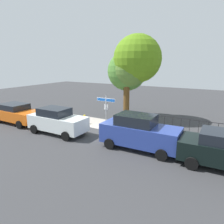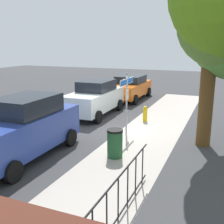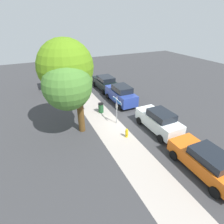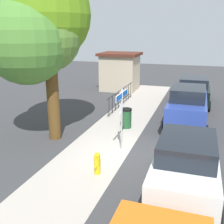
{
  "view_description": "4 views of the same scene",
  "coord_description": "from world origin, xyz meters",
  "px_view_note": "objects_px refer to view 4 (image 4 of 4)",
  "views": [
    {
      "loc": [
        8.32,
        -12.69,
        5.01
      ],
      "look_at": [
        0.76,
        0.7,
        1.29
      ],
      "focal_mm": 33.01,
      "sensor_mm": 36.0,
      "label": 1
    },
    {
      "loc": [
        11.14,
        4.19,
        3.75
      ],
      "look_at": [
        0.69,
        -0.14,
        0.97
      ],
      "focal_mm": 44.4,
      "sensor_mm": 36.0,
      "label": 2
    },
    {
      "loc": [
        -11.87,
        6.56,
        8.53
      ],
      "look_at": [
        0.4,
        0.85,
        1.25
      ],
      "focal_mm": 28.34,
      "sensor_mm": 36.0,
      "label": 3
    },
    {
      "loc": [
        -9.68,
        -2.5,
        4.71
      ],
      "look_at": [
        0.13,
        0.72,
        1.62
      ],
      "focal_mm": 44.33,
      "sensor_mm": 36.0,
      "label": 4
    }
  ],
  "objects_px": {
    "shade_tree": "(39,27)",
    "car_blue": "(188,107)",
    "street_sign": "(122,106)",
    "car_black": "(193,90)",
    "car_white": "(186,164)",
    "fire_hydrant": "(97,163)",
    "utility_shed": "(120,71)",
    "trash_bin": "(126,118)"
  },
  "relations": [
    {
      "from": "utility_shed",
      "to": "fire_hydrant",
      "type": "bearing_deg",
      "value": -166.57
    },
    {
      "from": "car_white",
      "to": "street_sign",
      "type": "bearing_deg",
      "value": 46.92
    },
    {
      "from": "street_sign",
      "to": "utility_shed",
      "type": "height_order",
      "value": "utility_shed"
    },
    {
      "from": "utility_shed",
      "to": "trash_bin",
      "type": "height_order",
      "value": "utility_shed"
    },
    {
      "from": "car_white",
      "to": "fire_hydrant",
      "type": "xyz_separation_m",
      "value": [
        0.25,
        2.88,
        -0.55
      ]
    },
    {
      "from": "shade_tree",
      "to": "car_white",
      "type": "bearing_deg",
      "value": -114.4
    },
    {
      "from": "street_sign",
      "to": "shade_tree",
      "type": "xyz_separation_m",
      "value": [
        0.46,
        3.78,
        3.0
      ]
    },
    {
      "from": "utility_shed",
      "to": "fire_hydrant",
      "type": "height_order",
      "value": "utility_shed"
    },
    {
      "from": "car_black",
      "to": "fire_hydrant",
      "type": "height_order",
      "value": "car_black"
    },
    {
      "from": "shade_tree",
      "to": "utility_shed",
      "type": "height_order",
      "value": "shade_tree"
    },
    {
      "from": "car_white",
      "to": "trash_bin",
      "type": "height_order",
      "value": "car_white"
    },
    {
      "from": "street_sign",
      "to": "car_black",
      "type": "xyz_separation_m",
      "value": [
        8.36,
        -2.44,
        -0.91
      ]
    },
    {
      "from": "street_sign",
      "to": "car_white",
      "type": "distance_m",
      "value": 3.76
    },
    {
      "from": "car_blue",
      "to": "utility_shed",
      "type": "relative_size",
      "value": 1.5
    },
    {
      "from": "street_sign",
      "to": "car_black",
      "type": "relative_size",
      "value": 0.55
    },
    {
      "from": "car_black",
      "to": "shade_tree",
      "type": "bearing_deg",
      "value": 141.0
    },
    {
      "from": "street_sign",
      "to": "car_white",
      "type": "relative_size",
      "value": 0.6
    },
    {
      "from": "street_sign",
      "to": "car_blue",
      "type": "xyz_separation_m",
      "value": [
        3.7,
        -2.35,
        -0.8
      ]
    },
    {
      "from": "car_black",
      "to": "fire_hydrant",
      "type": "distance_m",
      "value": 10.92
    },
    {
      "from": "car_white",
      "to": "trash_bin",
      "type": "relative_size",
      "value": 4.46
    },
    {
      "from": "shade_tree",
      "to": "utility_shed",
      "type": "relative_size",
      "value": 2.41
    },
    {
      "from": "street_sign",
      "to": "utility_shed",
      "type": "relative_size",
      "value": 0.85
    },
    {
      "from": "shade_tree",
      "to": "car_blue",
      "type": "xyz_separation_m",
      "value": [
        3.24,
        -6.13,
        -3.79
      ]
    },
    {
      "from": "shade_tree",
      "to": "utility_shed",
      "type": "distance_m",
      "value": 11.23
    },
    {
      "from": "utility_shed",
      "to": "fire_hydrant",
      "type": "distance_m",
      "value": 13.82
    },
    {
      "from": "car_white",
      "to": "utility_shed",
      "type": "distance_m",
      "value": 14.96
    },
    {
      "from": "car_black",
      "to": "utility_shed",
      "type": "xyz_separation_m",
      "value": [
        2.82,
        5.84,
        0.59
      ]
    },
    {
      "from": "utility_shed",
      "to": "fire_hydrant",
      "type": "relative_size",
      "value": 3.93
    },
    {
      "from": "street_sign",
      "to": "trash_bin",
      "type": "xyz_separation_m",
      "value": [
        2.55,
        0.5,
        -1.33
      ]
    },
    {
      "from": "car_blue",
      "to": "car_black",
      "type": "distance_m",
      "value": 4.66
    },
    {
      "from": "car_black",
      "to": "trash_bin",
      "type": "distance_m",
      "value": 6.52
    },
    {
      "from": "car_black",
      "to": "trash_bin",
      "type": "bearing_deg",
      "value": 152.36
    },
    {
      "from": "trash_bin",
      "to": "car_white",
      "type": "bearing_deg",
      "value": -147.68
    },
    {
      "from": "car_white",
      "to": "car_black",
      "type": "bearing_deg",
      "value": 0.88
    },
    {
      "from": "street_sign",
      "to": "car_white",
      "type": "height_order",
      "value": "street_sign"
    },
    {
      "from": "shade_tree",
      "to": "car_blue",
      "type": "relative_size",
      "value": 1.61
    },
    {
      "from": "car_blue",
      "to": "car_black",
      "type": "height_order",
      "value": "car_blue"
    },
    {
      "from": "shade_tree",
      "to": "fire_hydrant",
      "type": "xyz_separation_m",
      "value": [
        -2.68,
        -3.58,
        -4.44
      ]
    },
    {
      "from": "utility_shed",
      "to": "car_black",
      "type": "bearing_deg",
      "value": -115.78
    },
    {
      "from": "car_black",
      "to": "fire_hydrant",
      "type": "relative_size",
      "value": 6.04
    },
    {
      "from": "car_blue",
      "to": "shade_tree",
      "type": "bearing_deg",
      "value": 117.43
    },
    {
      "from": "fire_hydrant",
      "to": "car_black",
      "type": "bearing_deg",
      "value": -14.03
    }
  ]
}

